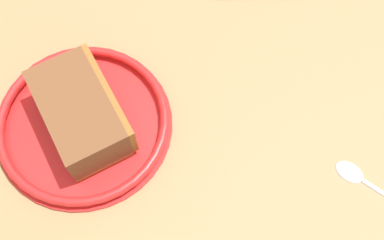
# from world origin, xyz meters

# --- Properties ---
(ground_plane) EXTENTS (1.16, 1.16, 0.04)m
(ground_plane) POSITION_xyz_m (0.00, 0.00, -0.02)
(ground_plane) COLOR #936D47
(small_plate) EXTENTS (0.18, 0.18, 0.02)m
(small_plate) POSITION_xyz_m (-0.07, 0.05, 0.01)
(small_plate) COLOR red
(small_plate) RESTS_ON ground_plane
(cake_slice) EXTENTS (0.09, 0.12, 0.05)m
(cake_slice) POSITION_xyz_m (-0.07, 0.05, 0.03)
(cake_slice) COLOR brown
(cake_slice) RESTS_ON small_plate
(teaspoon) EXTENTS (0.08, 0.10, 0.01)m
(teaspoon) POSITION_xyz_m (0.18, -0.11, 0.00)
(teaspoon) COLOR silver
(teaspoon) RESTS_ON ground_plane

